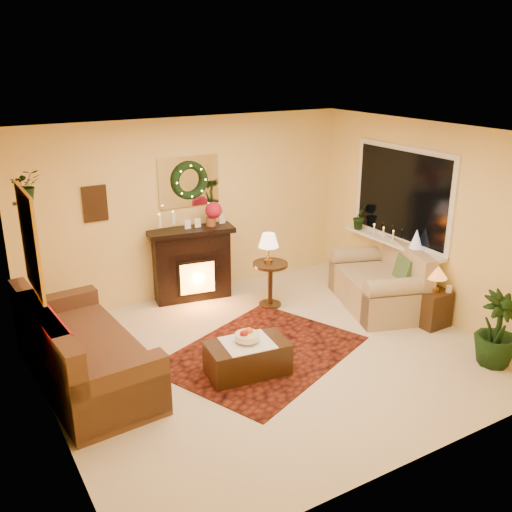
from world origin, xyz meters
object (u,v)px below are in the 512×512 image
fireplace (192,263)px  side_table_round (270,284)px  loveseat (378,278)px  coffee_table (247,357)px  sofa (85,346)px  end_table_square (431,306)px

fireplace → side_table_round: 1.19m
loveseat → coffee_table: bearing=-146.4°
coffee_table → fireplace: bearing=88.3°
loveseat → coffee_table: size_ratio=1.75×
sofa → loveseat: size_ratio=1.40×
sofa → fireplace: (1.95, 1.51, 0.12)m
loveseat → side_table_round: loveseat is taller
end_table_square → coffee_table: (-2.71, 0.15, -0.06)m
fireplace → coffee_table: size_ratio=1.21×
end_table_square → fireplace: bearing=134.2°
sofa → fireplace: 2.47m
side_table_round → sofa: bearing=-166.0°
fireplace → coffee_table: fireplace is taller
side_table_round → loveseat: bearing=-30.6°
sofa → side_table_round: sofa is taller
coffee_table → sofa: bearing=161.9°
sofa → loveseat: bearing=-5.1°
loveseat → coffee_table: (-2.51, -0.67, -0.21)m
fireplace → end_table_square: size_ratio=2.24×
loveseat → end_table_square: size_ratio=3.23×
sofa → end_table_square: size_ratio=4.52×
sofa → loveseat: sofa is taller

